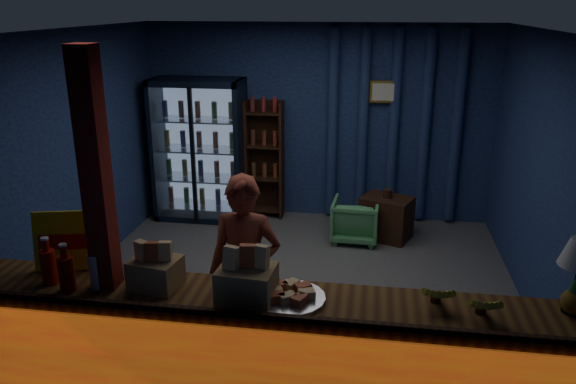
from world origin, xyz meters
name	(u,v)px	position (x,y,z in m)	size (l,w,h in m)	color
ground	(294,288)	(0.00, 0.00, 0.00)	(4.60, 4.60, 0.00)	#515154
room_walls	(295,142)	(0.00, 0.00, 1.57)	(4.60, 4.60, 4.60)	navy
counter	(255,357)	(0.00, -1.91, 0.48)	(4.40, 0.57, 0.99)	brown
support_post	(103,239)	(-1.05, -1.90, 1.30)	(0.16, 0.16, 2.60)	maroon
beverage_cooler	(201,150)	(-1.55, 1.92, 0.93)	(1.20, 0.62, 1.90)	black
bottle_shelf	(265,160)	(-0.70, 2.06, 0.79)	(0.50, 0.28, 1.60)	#371D11
curtain_folds	(394,126)	(1.00, 2.14, 1.30)	(1.74, 0.14, 2.50)	navy
framed_picture	(384,92)	(0.85, 2.10, 1.75)	(0.36, 0.04, 0.28)	gold
shopkeeper	(245,273)	(-0.21, -1.28, 0.80)	(0.58, 0.38, 1.60)	maroon
green_chair	(355,220)	(0.57, 1.35, 0.26)	(0.57, 0.58, 0.53)	#50A161
side_table	(386,218)	(0.95, 1.48, 0.27)	(0.71, 0.62, 0.65)	#371D11
yellow_sign	(72,241)	(-1.41, -1.68, 1.17)	(0.56, 0.24, 0.44)	yellow
soda_bottles	(70,269)	(-1.28, -1.96, 1.09)	(0.47, 0.19, 0.35)	#B3150B
snack_box_left	(247,281)	(-0.04, -1.95, 1.09)	(0.39, 0.33, 0.39)	#A78251
snack_box_centre	(156,271)	(-0.71, -1.87, 1.07)	(0.36, 0.32, 0.34)	#A78251
pastry_tray	(289,296)	(0.24, -1.91, 0.98)	(0.49, 0.49, 0.08)	silver
banana_bunches	(459,299)	(1.34, -1.88, 1.03)	(0.51, 0.30, 0.17)	gold
pineapple	(575,298)	(2.05, -1.82, 1.07)	(0.17, 0.17, 0.29)	olive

